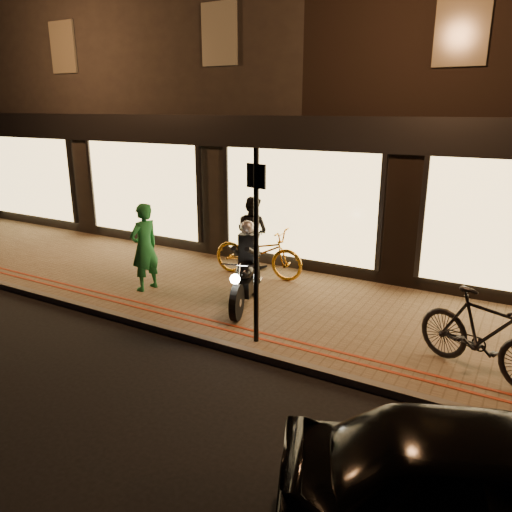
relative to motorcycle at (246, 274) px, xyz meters
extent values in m
plane|color=black|center=(-0.09, -1.56, -0.73)|extent=(90.00, 90.00, 0.00)
cube|color=#746048|center=(-0.09, 0.44, -0.67)|extent=(50.00, 4.00, 0.12)
cube|color=#59544C|center=(-0.09, -1.51, -0.67)|extent=(50.00, 0.14, 0.12)
cube|color=maroon|center=(-0.09, -1.11, -0.61)|extent=(50.00, 0.06, 0.01)
cube|color=maroon|center=(-0.09, -0.91, -0.61)|extent=(50.00, 0.06, 0.01)
cube|color=black|center=(-6.09, 7.44, 3.52)|extent=(12.00, 10.00, 8.50)
cube|color=black|center=(-0.09, 2.39, 2.42)|extent=(48.00, 0.12, 0.70)
cube|color=#FFD57F|center=(-9.09, 2.38, 0.88)|extent=(3.60, 0.06, 2.38)
cube|color=#FFD57F|center=(-4.59, 2.38, 0.88)|extent=(3.60, 0.06, 2.38)
cube|color=#FFD57F|center=(-0.09, 2.38, 0.88)|extent=(3.60, 0.06, 2.38)
cube|color=#3F331E|center=(-7.09, 2.39, 4.47)|extent=(0.90, 0.06, 1.30)
cube|color=#3F331E|center=(-2.09, 2.39, 4.47)|extent=(0.90, 0.06, 1.30)
cube|color=#3F331E|center=(2.91, 2.39, 4.27)|extent=(0.90, 0.06, 1.30)
cylinder|color=black|center=(0.20, -0.66, -0.29)|extent=(0.30, 0.65, 0.64)
cylinder|color=black|center=(-0.18, 0.58, -0.29)|extent=(0.30, 0.65, 0.64)
cylinder|color=silver|center=(0.20, -0.66, -0.29)|extent=(0.18, 0.18, 0.14)
cylinder|color=silver|center=(-0.18, 0.58, -0.29)|extent=(0.18, 0.18, 0.14)
cube|color=black|center=(0.00, 0.01, -0.21)|extent=(0.45, 0.75, 0.30)
ellipsoid|color=black|center=(0.03, -0.11, 0.09)|extent=(0.46, 0.58, 0.29)
cube|color=black|center=(-0.09, 0.30, 0.09)|extent=(0.37, 0.59, 0.09)
cylinder|color=silver|center=(0.16, -0.52, 0.34)|extent=(0.58, 0.21, 0.03)
cylinder|color=silver|center=(0.19, -0.61, 0.01)|extent=(0.14, 0.33, 0.71)
sphere|color=white|center=(0.23, -0.75, 0.17)|extent=(0.21, 0.21, 0.17)
cylinder|color=silver|center=(-0.02, 0.47, -0.33)|extent=(0.23, 0.55, 0.07)
cube|color=black|center=(-0.05, 0.17, 0.44)|extent=(0.39, 0.31, 0.55)
sphere|color=#AFB1B6|center=(-0.04, 0.11, 0.85)|extent=(0.33, 0.33, 0.26)
cylinder|color=black|center=(-0.11, -0.18, 0.47)|extent=(0.34, 0.58, 0.34)
cylinder|color=black|center=(0.19, -0.09, 0.47)|extent=(0.18, 0.61, 0.34)
cylinder|color=black|center=(-0.18, 0.09, -0.01)|extent=(0.25, 0.29, 0.46)
cylinder|color=black|center=(0.09, 0.17, -0.01)|extent=(0.12, 0.27, 0.46)
cylinder|color=black|center=(0.90, -1.20, 0.89)|extent=(0.10, 0.10, 3.00)
cube|color=black|center=(0.90, -1.20, 1.99)|extent=(0.35, 0.11, 0.35)
imported|color=gold|center=(-0.64, 1.56, -0.07)|extent=(2.11, 0.85, 1.08)
imported|color=black|center=(4.09, -0.54, -0.02)|extent=(2.02, 1.31, 1.18)
imported|color=#1E7336|center=(-2.19, -0.27, 0.27)|extent=(0.52, 0.70, 1.77)
imported|color=black|center=(-1.10, 2.10, 0.20)|extent=(0.86, 0.70, 1.63)
imported|color=black|center=(4.53, -3.48, -0.11)|extent=(3.96, 2.81, 1.25)
camera|label=1|loc=(4.48, -7.43, 2.93)|focal=35.00mm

